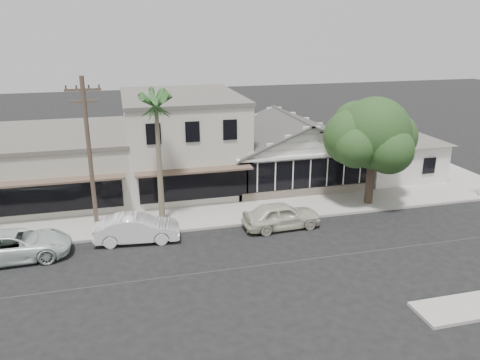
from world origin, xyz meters
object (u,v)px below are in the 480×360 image
object	(u,v)px
car_1	(137,228)
shade_tree	(372,135)
utility_pole	(90,157)
car_2	(15,245)
car_0	(281,215)

from	to	relation	value
car_1	shade_tree	bearing A→B (deg)	-76.86
utility_pole	car_2	bearing A→B (deg)	-161.08
car_2	car_0	bearing A→B (deg)	-91.59
car_0	shade_tree	world-z (taller)	shade_tree
utility_pole	car_2	distance (m)	5.84
shade_tree	car_0	bearing A→B (deg)	-161.26
car_1	shade_tree	size ratio (longest dim) A/B	0.65
car_0	car_1	size ratio (longest dim) A/B	0.99
car_1	shade_tree	distance (m)	15.75
car_2	shade_tree	distance (m)	21.76
car_1	shade_tree	world-z (taller)	shade_tree
car_0	utility_pole	bearing A→B (deg)	80.72
utility_pole	shade_tree	bearing A→B (deg)	3.95
shade_tree	utility_pole	bearing A→B (deg)	-176.05
car_0	car_2	size ratio (longest dim) A/B	0.84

